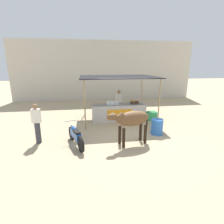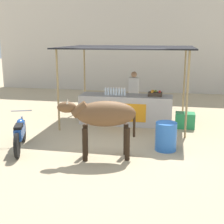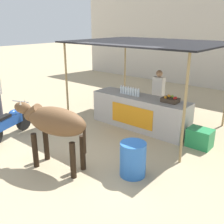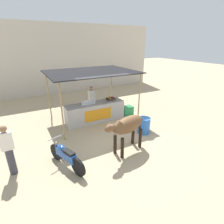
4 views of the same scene
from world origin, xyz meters
name	(u,v)px [view 1 (image 1 of 4)]	position (x,y,z in m)	size (l,w,h in m)	color
ground_plane	(128,135)	(0.00, 0.00, 0.00)	(60.00, 60.00, 0.00)	tan
building_wall_far	(105,71)	(0.00, 8.69, 2.58)	(16.00, 0.50, 5.15)	beige
stall_counter	(119,113)	(0.00, 2.20, 0.48)	(3.00, 0.82, 0.96)	#B2ADA8
stall_awning	(118,78)	(0.00, 2.50, 2.40)	(4.20, 3.20, 2.50)	black
water_bottle_row	(113,103)	(-0.35, 2.15, 1.07)	(0.70, 0.07, 0.25)	silver
fruit_crate	(135,102)	(0.94, 2.25, 1.03)	(0.44, 0.32, 0.18)	#3F3326
vendor_behind_counter	(119,103)	(0.16, 2.95, 0.85)	(0.34, 0.22, 1.65)	#383842
cooler_box	(151,116)	(1.91, 2.10, 0.24)	(0.60, 0.44, 0.48)	#268C4C
water_barrel	(157,127)	(1.37, -0.05, 0.36)	(0.54, 0.54, 0.72)	blue
cow	(131,120)	(-0.07, -0.86, 1.03)	(1.85, 0.84, 1.44)	brown
motorcycle_parked	(75,135)	(-2.29, -0.67, 0.43)	(0.80, 1.72, 0.90)	black
passerby_on_street	(37,123)	(-3.82, -0.18, 0.85)	(0.34, 0.22, 1.65)	#383842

